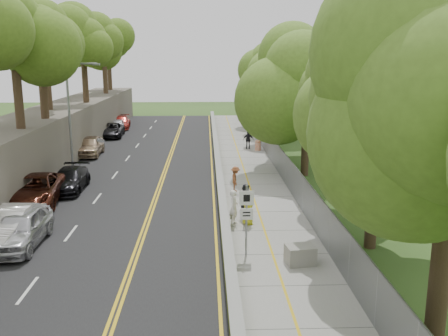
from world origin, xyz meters
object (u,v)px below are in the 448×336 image
Objects in this scene: signpost at (246,212)px; streetlight at (72,108)px; construction_barrel at (258,146)px; car_2 at (35,190)px; painter_0 at (248,208)px; car_0 at (20,228)px; concrete_block at (300,255)px; person_far at (248,140)px; car_1 at (8,227)px.

streetlight is at bearing 124.08° from signpost.
car_2 is at bearing -132.11° from construction_barrel.
painter_0 is (-2.60, -20.06, 0.41)m from construction_barrel.
streetlight reaches higher than painter_0.
car_2 is (-1.48, 6.56, 0.00)m from car_0.
car_2 is at bearing 145.22° from signpost.
concrete_block is 12.45m from car_0.
concrete_block is 5.32m from painter_0.
construction_barrel is (3.00, 24.08, -1.46)m from signpost.
streetlight is 16.08m from car_0.
streetlight is at bearing 29.77° from person_far.
construction_barrel is 0.53× the size of person_far.
streetlight is 16.25m from person_far.
streetlight reaches higher than car_2.
painter_0 is (0.40, 4.02, -1.05)m from signpost.
signpost is 14.08m from car_2.
signpost is at bearing -8.59° from car_0.
car_0 is 0.81× the size of car_2.
car_2 reaches higher than car_1.
person_far is (0.03, 25.91, 0.45)m from concrete_block.
concrete_block is 16.37m from car_2.
car_2 is (-11.53, 8.00, -1.09)m from signpost.
streetlight reaches higher than car_0.
construction_barrel is 0.18× the size of car_1.
streetlight reaches higher than car_1.
painter_0 is at bearing 84.31° from signpost.
person_far is (-0.82, 0.85, 0.39)m from construction_barrel.
streetlight is 4.77× the size of person_far.
car_1 is (-13.65, -22.38, 0.37)m from construction_barrel.
person_far is (1.78, 20.91, -0.02)m from painter_0.
car_2 is 12.58m from painter_0.
car_1 is (-0.61, 0.25, -0.00)m from car_0.
signpost is at bearing -39.97° from car_2.
car_1 is at bearing 86.66° from painter_0.
signpost is at bearing 155.39° from concrete_block.
car_2 reaches higher than construction_barrel.
painter_0 is (11.93, -3.99, 0.04)m from car_2.
car_1 is at bearing -87.32° from car_2.
painter_0 is at bearing 84.90° from person_far.
signpost is at bearing -6.37° from car_1.
car_1 is (-10.66, 1.70, -1.09)m from signpost.
car_1 is 11.30m from painter_0.
concrete_block is at bearing 89.70° from person_far.
car_2 is at bearing 102.31° from car_0.
concrete_block is at bearing -175.90° from painter_0.
person_far is at bearing 134.00° from construction_barrel.
streetlight is 16.66m from construction_barrel.
car_0 is (-10.05, 1.45, -1.09)m from signpost.
painter_0 reaches higher than person_far.
streetlight is 9.77m from car_2.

